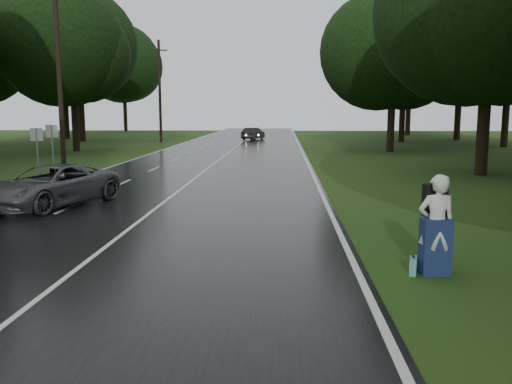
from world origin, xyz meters
TOP-DOWN VIEW (x-y plane):
  - ground at (0.00, 0.00)m, footprint 160.00×160.00m
  - road at (0.00, 20.00)m, footprint 12.00×140.00m
  - lane_center at (0.00, 20.00)m, footprint 0.12×140.00m
  - grey_car at (-3.71, 8.17)m, footprint 4.00×5.59m
  - far_car at (0.89, 50.80)m, footprint 2.55×4.34m
  - hitchhiker at (7.35, 1.06)m, footprint 0.79×0.73m
  - suitcase at (6.93, 1.07)m, footprint 0.25×0.49m
  - utility_pole_mid at (-8.50, 20.77)m, footprint 1.80×0.28m
  - utility_pole_far at (-8.50, 45.83)m, footprint 1.80×0.28m
  - road_sign_a at (-7.20, 14.74)m, footprint 0.60×0.10m
  - road_sign_b at (-7.20, 16.41)m, footprint 0.63×0.10m
  - tree_left_e at (-12.72, 33.50)m, footprint 9.21×9.21m
  - tree_left_f at (-17.31, 46.98)m, footprint 11.12×11.12m
  - tree_right_d at (14.49, 18.39)m, footprint 9.08×9.08m
  - tree_right_e at (12.94, 34.12)m, footprint 8.59×8.59m
  - tree_right_f at (16.79, 47.79)m, footprint 10.87×10.87m

SIDE VIEW (x-z plane):
  - ground at x=0.00m, z-range 0.00..0.00m
  - utility_pole_mid at x=-8.50m, z-range -5.31..5.31m
  - utility_pole_far at x=-8.50m, z-range -5.22..5.22m
  - road_sign_a at x=-7.20m, z-range -1.25..1.25m
  - road_sign_b at x=-7.20m, z-range -1.30..1.30m
  - tree_left_e at x=-12.72m, z-range -7.19..7.19m
  - tree_left_f at x=-17.31m, z-range -8.69..8.69m
  - tree_right_d at x=14.49m, z-range -7.09..7.09m
  - tree_right_e at x=12.94m, z-range -6.71..6.71m
  - tree_right_f at x=16.79m, z-range -8.49..8.49m
  - road at x=0.00m, z-range 0.00..0.04m
  - lane_center at x=0.00m, z-range 0.04..0.05m
  - suitcase at x=6.93m, z-range 0.00..0.33m
  - far_car at x=0.89m, z-range 0.04..1.39m
  - grey_car at x=-3.71m, z-range 0.04..1.45m
  - hitchhiker at x=7.35m, z-range -0.07..1.98m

